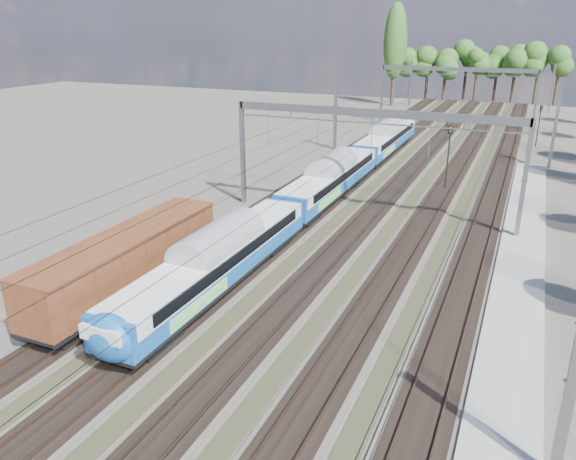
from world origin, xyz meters
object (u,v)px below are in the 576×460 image
at_px(freight_boxcar, 128,260).
at_px(worker, 447,127).
at_px(emu_train, 330,175).
at_px(signal_far, 539,121).
at_px(signal_near, 449,150).

height_order(freight_boxcar, worker, freight_boxcar).
distance_m(emu_train, signal_far, 37.70).
bearing_deg(emu_train, freight_boxcar, -101.32).
relative_size(emu_train, worker, 36.46).
bearing_deg(signal_near, signal_far, 93.59).
relative_size(freight_boxcar, worker, 8.77).
xyz_separation_m(emu_train, signal_far, (16.75, 33.77, 0.90)).
relative_size(signal_near, signal_far, 1.17).
bearing_deg(signal_near, worker, 118.65).
bearing_deg(signal_near, emu_train, -117.84).
distance_m(emu_train, worker, 39.69).
xyz_separation_m(freight_boxcar, signal_near, (13.51, 30.55, 1.66)).
bearing_deg(freight_boxcar, emu_train, 78.68).
distance_m(worker, signal_near, 31.83).
relative_size(freight_boxcar, signal_far, 2.75).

